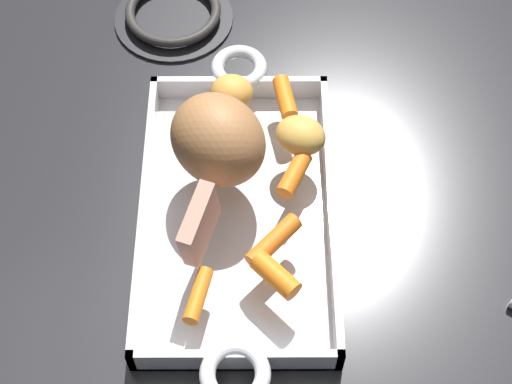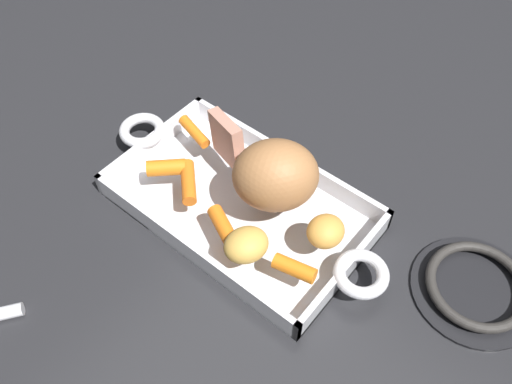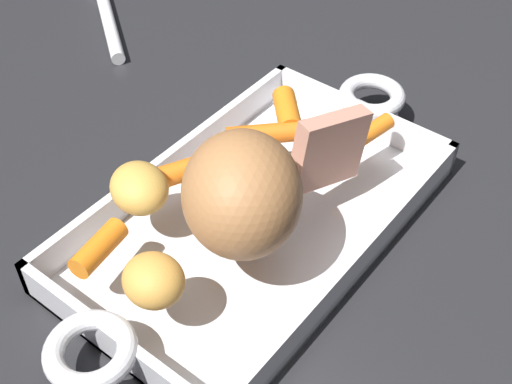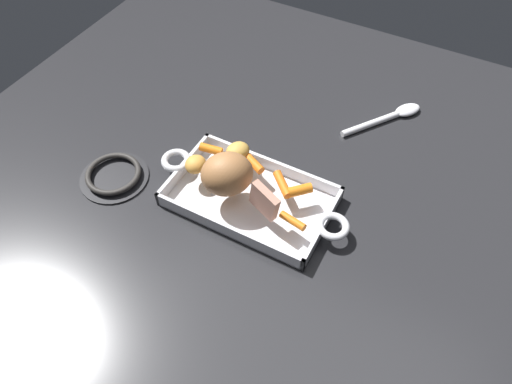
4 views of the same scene
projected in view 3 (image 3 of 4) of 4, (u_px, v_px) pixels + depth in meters
ground_plane at (256, 228)px, 0.65m from camera, size 1.61×1.61×0.00m
roasting_dish at (256, 218)px, 0.64m from camera, size 0.47×0.22×0.04m
pork_roast at (242, 193)px, 0.55m from camera, size 0.15×0.15×0.10m
roast_slice_thick at (329, 150)px, 0.61m from camera, size 0.08×0.04×0.08m
baby_carrot_southeast at (184, 171)px, 0.63m from camera, size 0.06×0.04×0.02m
baby_carrot_northeast at (366, 135)px, 0.67m from camera, size 0.06×0.03×0.02m
baby_carrot_long at (263, 134)px, 0.67m from camera, size 0.06×0.06×0.02m
baby_carrot_northwest at (99, 248)px, 0.56m from camera, size 0.06×0.03×0.02m
baby_carrot_southwest at (287, 111)px, 0.69m from camera, size 0.06×0.05×0.02m
potato_whole at (139, 188)px, 0.60m from camera, size 0.07×0.07×0.04m
potato_corner at (154, 280)px, 0.53m from camera, size 0.05×0.06×0.04m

